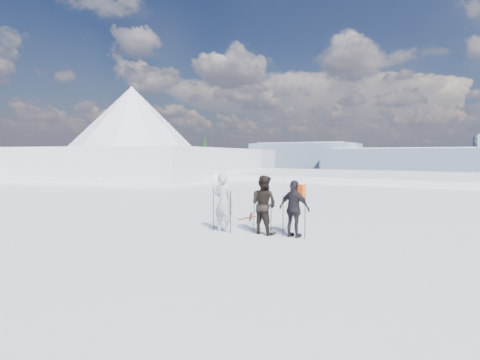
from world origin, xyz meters
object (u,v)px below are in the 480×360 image
(skier_pack, at_px, (294,209))
(skier_grey, at_px, (223,202))
(skier_dark, at_px, (264,205))
(skis_loose, at_px, (253,217))

(skier_pack, bearing_deg, skier_grey, 17.17)
(skier_grey, bearing_deg, skier_pack, -167.99)
(skier_grey, xyz_separation_m, skier_dark, (1.20, 0.34, -0.03))
(skier_dark, relative_size, skier_pack, 1.07)
(skier_grey, xyz_separation_m, skis_loose, (-0.43, 2.82, -0.89))
(skier_pack, relative_size, skis_loose, 0.98)
(skier_grey, xyz_separation_m, skier_pack, (2.18, 0.32, -0.08))
(skier_pack, distance_m, skis_loose, 3.71)
(skier_grey, height_order, skier_pack, skier_grey)
(skis_loose, bearing_deg, skier_grey, -81.25)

